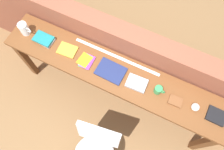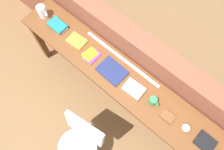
# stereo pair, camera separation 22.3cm
# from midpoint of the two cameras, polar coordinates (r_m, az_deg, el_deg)

# --- Properties ---
(ground_plane) EXTENTS (40.00, 40.00, 0.00)m
(ground_plane) POSITION_cam_midpoint_polar(r_m,az_deg,el_deg) (3.03, -1.03, -10.12)
(ground_plane) COLOR brown
(brick_wall_back) EXTENTS (6.00, 0.20, 1.15)m
(brick_wall_back) POSITION_cam_midpoint_polar(r_m,az_deg,el_deg) (2.67, 7.91, 2.88)
(brick_wall_back) COLOR brown
(brick_wall_back) RESTS_ON ground
(sideboard) EXTENTS (2.50, 0.44, 0.88)m
(sideboard) POSITION_cam_midpoint_polar(r_m,az_deg,el_deg) (2.39, 3.43, -0.95)
(sideboard) COLOR brown
(sideboard) RESTS_ON ground
(chair_white_moulded) EXTENTS (0.50, 0.51, 0.89)m
(chair_white_moulded) POSITION_cam_midpoint_polar(r_m,az_deg,el_deg) (2.45, -5.66, -17.25)
(chair_white_moulded) COLOR silver
(chair_white_moulded) RESTS_ON ground
(pitcher_white) EXTENTS (0.14, 0.10, 0.18)m
(pitcher_white) POSITION_cam_midpoint_polar(r_m,az_deg,el_deg) (2.65, -15.45, 15.45)
(pitcher_white) COLOR white
(pitcher_white) RESTS_ON sideboard
(book_stack_leftmost) EXTENTS (0.22, 0.14, 0.05)m
(book_stack_leftmost) POSITION_cam_midpoint_polar(r_m,az_deg,el_deg) (2.56, -11.55, 12.22)
(book_stack_leftmost) COLOR #9E9EA3
(book_stack_leftmost) RESTS_ON sideboard
(magazine_cycling) EXTENTS (0.21, 0.16, 0.02)m
(magazine_cycling) POSITION_cam_midpoint_polar(r_m,az_deg,el_deg) (2.44, -6.65, 8.57)
(magazine_cycling) COLOR gold
(magazine_cycling) RESTS_ON sideboard
(pamphlet_pile_colourful) EXTENTS (0.16, 0.17, 0.01)m
(pamphlet_pile_colourful) POSITION_cam_midpoint_polar(r_m,az_deg,el_deg) (2.34, -2.74, 4.82)
(pamphlet_pile_colourful) COLOR green
(pamphlet_pile_colourful) RESTS_ON sideboard
(book_open_centre) EXTENTS (0.30, 0.22, 0.02)m
(book_open_centre) POSITION_cam_midpoint_polar(r_m,az_deg,el_deg) (2.26, 2.82, 0.74)
(book_open_centre) COLOR navy
(book_open_centre) RESTS_ON sideboard
(book_grey_hardcover) EXTENTS (0.21, 0.16, 0.03)m
(book_grey_hardcover) POSITION_cam_midpoint_polar(r_m,az_deg,el_deg) (2.20, 8.59, -3.97)
(book_grey_hardcover) COLOR #9E9EA3
(book_grey_hardcover) RESTS_ON sideboard
(mug) EXTENTS (0.11, 0.08, 0.09)m
(mug) POSITION_cam_midpoint_polar(r_m,az_deg,el_deg) (2.17, 13.60, -6.98)
(mug) COLOR #338C4C
(mug) RESTS_ON sideboard
(leather_journal_brown) EXTENTS (0.13, 0.10, 0.02)m
(leather_journal_brown) POSITION_cam_midpoint_polar(r_m,az_deg,el_deg) (2.20, 17.17, -10.64)
(leather_journal_brown) COLOR brown
(leather_journal_brown) RESTS_ON sideboard
(sports_ball_small) EXTENTS (0.08, 0.08, 0.08)m
(sports_ball_small) POSITION_cam_midpoint_polar(r_m,az_deg,el_deg) (2.21, 21.59, -13.06)
(sports_ball_small) COLOR silver
(sports_ball_small) RESTS_ON sideboard
(book_repair_rightmost) EXTENTS (0.18, 0.15, 0.03)m
(book_repair_rightmost) POSITION_cam_midpoint_polar(r_m,az_deg,el_deg) (2.28, 25.90, -15.91)
(book_repair_rightmost) COLOR black
(book_repair_rightmost) RESTS_ON sideboard
(ruler_metal_back_edge) EXTENTS (0.99, 0.03, 0.00)m
(ruler_metal_back_edge) POSITION_cam_midpoint_polar(r_m,az_deg,el_deg) (2.33, 5.31, 4.04)
(ruler_metal_back_edge) COLOR silver
(ruler_metal_back_edge) RESTS_ON sideboard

